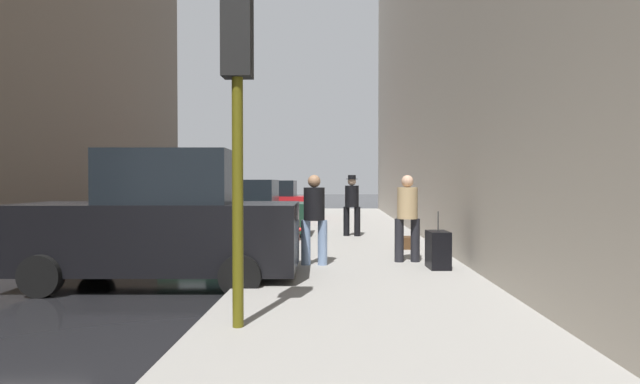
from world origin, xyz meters
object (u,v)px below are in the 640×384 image
(parked_red_hatchback, at_px, (270,202))
(fire_hydrant, at_px, (295,228))
(pedestrian_in_tan_coat, at_px, (407,213))
(pedestrian_with_fedora, at_px, (352,202))
(traffic_light, at_px, (237,86))
(parked_dark_green_sedan, at_px, (239,211))
(rolling_suitcase, at_px, (438,250))
(duffel_bag, at_px, (409,243))
(pedestrian_in_jeans, at_px, (314,215))
(parked_black_suv, at_px, (163,223))

(parked_red_hatchback, relative_size, fire_hydrant, 6.00)
(pedestrian_in_tan_coat, relative_size, pedestrian_with_fedora, 0.96)
(fire_hydrant, xyz_separation_m, traffic_light, (0.05, -7.97, 2.26))
(parked_dark_green_sedan, bearing_deg, rolling_suitcase, -49.60)
(duffel_bag, bearing_deg, parked_dark_green_sedan, 147.84)
(duffel_bag, bearing_deg, traffic_light, -113.16)
(pedestrian_in_jeans, bearing_deg, pedestrian_in_tan_coat, 13.20)
(duffel_bag, bearing_deg, pedestrian_in_jeans, -131.65)
(rolling_suitcase, bearing_deg, duffel_bag, 93.18)
(pedestrian_in_tan_coat, distance_m, pedestrian_in_jeans, 1.87)
(parked_black_suv, bearing_deg, pedestrian_in_tan_coat, 20.35)
(parked_dark_green_sedan, xyz_separation_m, pedestrian_in_jeans, (2.49, -5.29, 0.26))
(fire_hydrant, height_order, pedestrian_in_tan_coat, pedestrian_in_tan_coat)
(pedestrian_in_tan_coat, height_order, duffel_bag, pedestrian_in_tan_coat)
(parked_black_suv, distance_m, pedestrian_in_tan_coat, 4.60)
(parked_red_hatchback, bearing_deg, pedestrian_in_jeans, -78.48)
(rolling_suitcase, bearing_deg, parked_dark_green_sedan, 130.40)
(parked_dark_green_sedan, xyz_separation_m, fire_hydrant, (1.80, -1.39, -0.35))
(pedestrian_in_tan_coat, bearing_deg, pedestrian_in_jeans, -166.80)
(pedestrian_with_fedora, bearing_deg, traffic_light, -99.30)
(fire_hydrant, xyz_separation_m, pedestrian_with_fedora, (1.55, 1.19, 0.64))
(parked_black_suv, xyz_separation_m, parked_dark_green_sedan, (0.00, 6.46, -0.18))
(pedestrian_in_jeans, bearing_deg, rolling_suitcase, -7.73)
(traffic_light, relative_size, pedestrian_in_tan_coat, 2.11)
(parked_red_hatchback, relative_size, duffel_bag, 9.60)
(traffic_light, distance_m, pedestrian_in_tan_coat, 5.38)
(parked_red_hatchback, distance_m, rolling_suitcase, 13.42)
(parked_red_hatchback, height_order, pedestrian_in_tan_coat, pedestrian_in_tan_coat)
(parked_red_hatchback, height_order, fire_hydrant, parked_red_hatchback)
(parked_dark_green_sedan, relative_size, pedestrian_in_tan_coat, 2.47)
(rolling_suitcase, bearing_deg, pedestrian_in_tan_coat, 121.83)
(traffic_light, relative_size, pedestrian_with_fedora, 2.03)
(parked_black_suv, distance_m, rolling_suitcase, 4.87)
(fire_hydrant, bearing_deg, rolling_suitcase, -54.89)
(pedestrian_with_fedora, distance_m, rolling_suitcase, 5.63)
(parked_black_suv, relative_size, rolling_suitcase, 4.48)
(parked_dark_green_sedan, distance_m, duffel_bag, 5.48)
(fire_hydrant, relative_size, pedestrian_in_tan_coat, 0.41)
(parked_dark_green_sedan, relative_size, parked_red_hatchback, 1.00)
(parked_black_suv, height_order, parked_red_hatchback, parked_black_suv)
(parked_red_hatchback, bearing_deg, parked_dark_green_sedan, -90.00)
(parked_red_hatchback, relative_size, traffic_light, 1.17)
(pedestrian_in_tan_coat, height_order, pedestrian_in_jeans, same)
(parked_dark_green_sedan, distance_m, pedestrian_in_jeans, 5.85)
(pedestrian_in_tan_coat, relative_size, rolling_suitcase, 1.64)
(rolling_suitcase, xyz_separation_m, duffel_bag, (-0.15, 2.70, -0.20))
(traffic_light, xyz_separation_m, pedestrian_in_jeans, (0.64, 4.07, -1.65))
(parked_red_hatchback, bearing_deg, pedestrian_with_fedora, -64.81)
(pedestrian_in_tan_coat, bearing_deg, parked_black_suv, -159.65)
(rolling_suitcase, relative_size, duffel_bag, 2.36)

